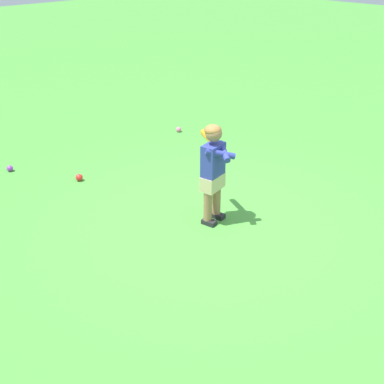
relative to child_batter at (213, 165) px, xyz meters
name	(u,v)px	position (x,y,z in m)	size (l,w,h in m)	color
ground_plane	(214,226)	(-0.09, 0.07, -0.65)	(40.00, 40.00, 0.00)	#479338
child_batter	(213,165)	(0.00, 0.00, 0.00)	(0.61, 0.39, 1.08)	#232328
play_ball_behind_batter	(179,129)	(2.27, -1.63, -0.61)	(0.08, 0.08, 0.08)	pink
play_ball_center_lawn	(10,168)	(2.72, 0.96, -0.61)	(0.08, 0.08, 0.08)	purple
play_ball_near_batter	(79,177)	(1.84, 0.48, -0.61)	(0.09, 0.09, 0.09)	red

